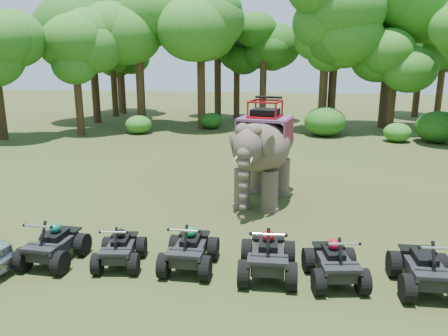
{
  "coord_description": "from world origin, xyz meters",
  "views": [
    {
      "loc": [
        1.79,
        -11.68,
        5.22
      ],
      "look_at": [
        0.0,
        1.2,
        1.9
      ],
      "focal_mm": 35.0,
      "sensor_mm": 36.0,
      "label": 1
    }
  ],
  "objects_px": {
    "atv_3": "(268,250)",
    "atv_5": "(426,263)",
    "atv_0": "(53,240)",
    "elephant": "(264,151)",
    "atv_4": "(335,257)",
    "atv_2": "(189,244)",
    "atv_1": "(120,244)"
  },
  "relations": [
    {
      "from": "atv_3",
      "to": "atv_5",
      "type": "height_order",
      "value": "atv_3"
    },
    {
      "from": "atv_5",
      "to": "atv_0",
      "type": "bearing_deg",
      "value": 178.38
    },
    {
      "from": "elephant",
      "to": "atv_4",
      "type": "height_order",
      "value": "elephant"
    },
    {
      "from": "atv_2",
      "to": "atv_3",
      "type": "xyz_separation_m",
      "value": [
        1.98,
        -0.13,
        0.04
      ]
    },
    {
      "from": "elephant",
      "to": "atv_5",
      "type": "xyz_separation_m",
      "value": [
        4.01,
        -5.89,
        -1.24
      ]
    },
    {
      "from": "atv_1",
      "to": "atv_3",
      "type": "distance_m",
      "value": 3.79
    },
    {
      "from": "atv_0",
      "to": "atv_1",
      "type": "height_order",
      "value": "atv_0"
    },
    {
      "from": "atv_1",
      "to": "atv_4",
      "type": "relative_size",
      "value": 0.91
    },
    {
      "from": "elephant",
      "to": "atv_2",
      "type": "relative_size",
      "value": 2.61
    },
    {
      "from": "atv_4",
      "to": "atv_5",
      "type": "height_order",
      "value": "atv_5"
    },
    {
      "from": "atv_5",
      "to": "atv_2",
      "type": "bearing_deg",
      "value": 175.96
    },
    {
      "from": "elephant",
      "to": "atv_5",
      "type": "relative_size",
      "value": 2.51
    },
    {
      "from": "atv_5",
      "to": "atv_3",
      "type": "bearing_deg",
      "value": 176.36
    },
    {
      "from": "atv_4",
      "to": "atv_1",
      "type": "bearing_deg",
      "value": 169.28
    },
    {
      "from": "elephant",
      "to": "atv_1",
      "type": "relative_size",
      "value": 2.94
    },
    {
      "from": "atv_0",
      "to": "atv_5",
      "type": "height_order",
      "value": "atv_5"
    },
    {
      "from": "atv_3",
      "to": "atv_1",
      "type": "bearing_deg",
      "value": 177.69
    },
    {
      "from": "atv_3",
      "to": "atv_0",
      "type": "bearing_deg",
      "value": 179.16
    },
    {
      "from": "atv_1",
      "to": "atv_2",
      "type": "relative_size",
      "value": 0.89
    },
    {
      "from": "elephant",
      "to": "atv_0",
      "type": "relative_size",
      "value": 2.64
    },
    {
      "from": "atv_2",
      "to": "atv_0",
      "type": "bearing_deg",
      "value": -176.47
    },
    {
      "from": "atv_1",
      "to": "atv_3",
      "type": "bearing_deg",
      "value": -8.35
    },
    {
      "from": "elephant",
      "to": "atv_2",
      "type": "height_order",
      "value": "elephant"
    },
    {
      "from": "atv_3",
      "to": "atv_2",
      "type": "bearing_deg",
      "value": 174.7
    },
    {
      "from": "elephant",
      "to": "atv_2",
      "type": "distance_m",
      "value": 5.93
    },
    {
      "from": "atv_0",
      "to": "atv_3",
      "type": "xyz_separation_m",
      "value": [
        5.54,
        0.06,
        0.05
      ]
    },
    {
      "from": "atv_0",
      "to": "atv_1",
      "type": "xyz_separation_m",
      "value": [
        1.75,
        0.12,
        -0.06
      ]
    },
    {
      "from": "elephant",
      "to": "atv_3",
      "type": "distance_m",
      "value": 5.86
    },
    {
      "from": "elephant",
      "to": "atv_0",
      "type": "bearing_deg",
      "value": -119.29
    },
    {
      "from": "atv_0",
      "to": "atv_5",
      "type": "bearing_deg",
      "value": 2.26
    },
    {
      "from": "atv_4",
      "to": "atv_5",
      "type": "bearing_deg",
      "value": -11.49
    },
    {
      "from": "atv_3",
      "to": "atv_4",
      "type": "height_order",
      "value": "atv_3"
    }
  ]
}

